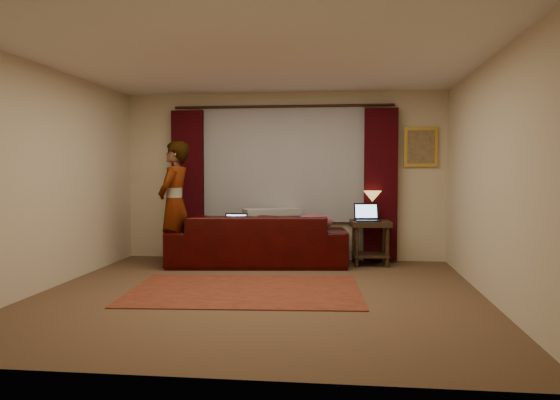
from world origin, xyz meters
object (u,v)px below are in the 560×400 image
(laptop_table, at_px, (368,212))
(person, at_px, (175,204))
(sofa, at_px, (258,230))
(tiffany_lamp, at_px, (372,205))
(end_table, at_px, (370,243))
(laptop_sofa, at_px, (234,223))

(laptop_table, bearing_deg, person, 178.99)
(sofa, height_order, tiffany_lamp, tiffany_lamp)
(laptop_table, xyz_separation_m, person, (-2.77, -0.37, 0.12))
(laptop_table, relative_size, person, 0.22)
(end_table, height_order, person, person)
(sofa, bearing_deg, person, 7.44)
(tiffany_lamp, bearing_deg, laptop_table, -105.54)
(laptop_sofa, distance_m, person, 0.90)
(laptop_sofa, distance_m, end_table, 2.03)
(sofa, distance_m, person, 1.26)
(tiffany_lamp, bearing_deg, laptop_sofa, -163.30)
(tiffany_lamp, xyz_separation_m, laptop_table, (-0.08, -0.28, -0.09))
(laptop_sofa, xyz_separation_m, laptop_table, (1.92, 0.31, 0.14))
(tiffany_lamp, xyz_separation_m, person, (-2.85, -0.65, 0.04))
(tiffany_lamp, relative_size, person, 0.24)
(end_table, bearing_deg, laptop_table, -112.13)
(end_table, relative_size, person, 0.36)
(end_table, xyz_separation_m, tiffany_lamp, (0.04, 0.18, 0.54))
(person, bearing_deg, laptop_sofa, 100.86)
(end_table, xyz_separation_m, person, (-2.82, -0.47, 0.58))
(laptop_table, bearing_deg, sofa, 174.37)
(laptop_sofa, bearing_deg, tiffany_lamp, 21.25)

